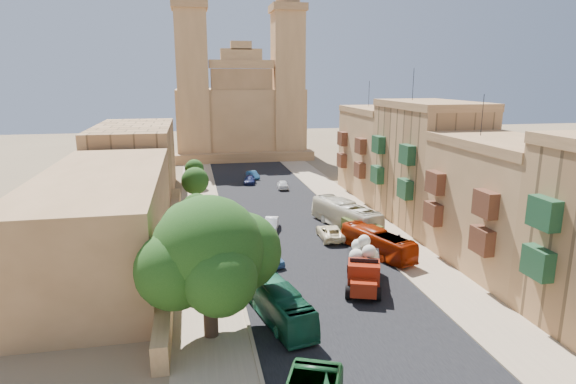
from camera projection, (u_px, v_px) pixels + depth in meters
name	position (u px, v px, depth m)	size (l,w,h in m)	color
ground	(372.00, 353.00, 29.24)	(260.00, 260.00, 0.00)	brown
road_surface	(281.00, 217.00, 57.86)	(14.00, 140.00, 0.01)	black
sidewalk_east	(357.00, 212.00, 59.68)	(5.00, 140.00, 0.01)	#9C8366
sidewalk_west	(201.00, 221.00, 56.04)	(5.00, 140.00, 0.01)	#9C8366
kerb_east	(337.00, 213.00, 59.19)	(0.25, 140.00, 0.12)	#9C8366
kerb_west	(223.00, 220.00, 56.50)	(0.25, 140.00, 0.12)	#9C8366
townhouse_b	(503.00, 204.00, 41.48)	(9.00, 14.00, 14.90)	#A6794B
townhouse_c	(427.00, 163.00, 54.55)	(9.00, 14.00, 17.40)	#B18150
townhouse_d	(380.00, 151.00, 68.08)	(9.00, 14.00, 15.90)	#A6794B
west_wall	(172.00, 244.00, 45.72)	(1.00, 40.00, 1.80)	#A6794B
west_building_low	(104.00, 220.00, 41.99)	(10.00, 28.00, 8.40)	olive
west_building_mid	(135.00, 161.00, 66.60)	(10.00, 22.00, 10.00)	#B18150
church	(239.00, 111.00, 102.03)	(28.00, 22.50, 36.30)	#A6794B
ficus_tree	(210.00, 255.00, 29.99)	(9.30, 8.56, 9.30)	#38261C
street_tree_a	(199.00, 246.00, 38.00)	(3.24, 3.24, 4.98)	#38261C
street_tree_b	(197.00, 208.00, 49.48)	(3.10, 3.10, 4.77)	#38261C
street_tree_c	(195.00, 181.00, 60.84)	(3.47, 3.47, 5.34)	#38261C
street_tree_d	(194.00, 169.00, 72.43)	(2.85, 2.85, 4.38)	#38261C
red_truck	(364.00, 265.00, 38.32)	(4.58, 7.11, 3.93)	maroon
olive_pickup	(361.00, 231.00, 49.35)	(3.13, 5.07, 1.95)	#3B481B
bus_green_north	(277.00, 301.00, 33.13)	(2.15, 9.18, 2.56)	#134B32
bus_red_east	(377.00, 243.00, 45.14)	(2.03, 8.70, 2.42)	#982003
bus_cream_east	(346.00, 215.00, 53.11)	(2.51, 10.71, 2.98)	beige
car_blue_a	(269.00, 256.00, 43.16)	(1.63, 4.06, 1.38)	teal
car_white_a	(271.00, 224.00, 52.84)	(1.38, 3.95, 1.30)	white
car_cream	(331.00, 232.00, 49.79)	(2.33, 5.05, 1.40)	#F8E6B8
car_dkblue	(249.00, 180.00, 76.04)	(1.70, 4.19, 1.22)	navy
car_white_b	(283.00, 184.00, 72.40)	(1.56, 3.87, 1.32)	white
car_blue_b	(253.00, 175.00, 79.76)	(1.29, 3.70, 1.22)	teal
pedestrian_a	(408.00, 251.00, 43.85)	(0.63, 0.41, 1.73)	black
pedestrian_c	(399.00, 243.00, 46.17)	(1.00, 0.42, 1.71)	#37363C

